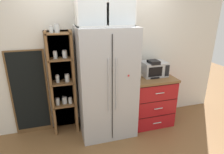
{
  "coord_description": "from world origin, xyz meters",
  "views": [
    {
      "loc": [
        -0.76,
        -2.91,
        2.11
      ],
      "look_at": [
        0.1,
        -0.0,
        1.01
      ],
      "focal_mm": 30.95,
      "sensor_mm": 36.0,
      "label": 1
    }
  ],
  "objects_px": {
    "bottle_clear": "(152,70)",
    "chalkboard_menu": "(30,93)",
    "microwave": "(154,69)",
    "bottle_amber": "(153,72)",
    "mug_cream": "(139,76)",
    "refrigerator": "(106,83)",
    "coffee_maker": "(152,68)"
  },
  "relations": [
    {
      "from": "bottle_amber",
      "to": "coffee_maker",
      "type": "bearing_deg",
      "value": 90.0
    },
    {
      "from": "coffee_maker",
      "to": "microwave",
      "type": "bearing_deg",
      "value": 35.67
    },
    {
      "from": "coffee_maker",
      "to": "mug_cream",
      "type": "relative_size",
      "value": 2.89
    },
    {
      "from": "mug_cream",
      "to": "microwave",
      "type": "bearing_deg",
      "value": 7.58
    },
    {
      "from": "bottle_clear",
      "to": "chalkboard_menu",
      "type": "relative_size",
      "value": 0.18
    },
    {
      "from": "refrigerator",
      "to": "coffee_maker",
      "type": "relative_size",
      "value": 5.94
    },
    {
      "from": "mug_cream",
      "to": "bottle_amber",
      "type": "height_order",
      "value": "bottle_amber"
    },
    {
      "from": "microwave",
      "to": "refrigerator",
      "type": "bearing_deg",
      "value": -174.22
    },
    {
      "from": "mug_cream",
      "to": "bottle_clear",
      "type": "height_order",
      "value": "bottle_clear"
    },
    {
      "from": "refrigerator",
      "to": "bottle_amber",
      "type": "relative_size",
      "value": 7.44
    },
    {
      "from": "coffee_maker",
      "to": "chalkboard_menu",
      "type": "bearing_deg",
      "value": 172.53
    },
    {
      "from": "bottle_clear",
      "to": "chalkboard_menu",
      "type": "xyz_separation_m",
      "value": [
        -2.12,
        0.28,
        -0.3
      ]
    },
    {
      "from": "microwave",
      "to": "bottle_amber",
      "type": "bearing_deg",
      "value": -129.31
    },
    {
      "from": "refrigerator",
      "to": "bottle_clear",
      "type": "bearing_deg",
      "value": 3.17
    },
    {
      "from": "microwave",
      "to": "chalkboard_menu",
      "type": "height_order",
      "value": "chalkboard_menu"
    },
    {
      "from": "microwave",
      "to": "mug_cream",
      "type": "relative_size",
      "value": 4.1
    },
    {
      "from": "mug_cream",
      "to": "chalkboard_menu",
      "type": "height_order",
      "value": "chalkboard_menu"
    },
    {
      "from": "refrigerator",
      "to": "microwave",
      "type": "height_order",
      "value": "refrigerator"
    },
    {
      "from": "refrigerator",
      "to": "chalkboard_menu",
      "type": "xyz_separation_m",
      "value": [
        -1.25,
        0.33,
        -0.17
      ]
    },
    {
      "from": "refrigerator",
      "to": "bottle_clear",
      "type": "height_order",
      "value": "refrigerator"
    },
    {
      "from": "bottle_clear",
      "to": "chalkboard_menu",
      "type": "distance_m",
      "value": 2.16
    },
    {
      "from": "bottle_amber",
      "to": "chalkboard_menu",
      "type": "xyz_separation_m",
      "value": [
        -2.12,
        0.31,
        -0.28
      ]
    },
    {
      "from": "mug_cream",
      "to": "bottle_amber",
      "type": "relative_size",
      "value": 0.43
    },
    {
      "from": "mug_cream",
      "to": "chalkboard_menu",
      "type": "bearing_deg",
      "value": 171.57
    },
    {
      "from": "refrigerator",
      "to": "coffee_maker",
      "type": "height_order",
      "value": "refrigerator"
    },
    {
      "from": "bottle_clear",
      "to": "coffee_maker",
      "type": "bearing_deg",
      "value": 90.0
    },
    {
      "from": "microwave",
      "to": "bottle_amber",
      "type": "relative_size",
      "value": 1.78
    },
    {
      "from": "refrigerator",
      "to": "bottle_amber",
      "type": "bearing_deg",
      "value": 1.48
    },
    {
      "from": "refrigerator",
      "to": "mug_cream",
      "type": "bearing_deg",
      "value": 4.88
    },
    {
      "from": "bottle_clear",
      "to": "chalkboard_menu",
      "type": "height_order",
      "value": "chalkboard_menu"
    },
    {
      "from": "mug_cream",
      "to": "bottle_amber",
      "type": "xyz_separation_m",
      "value": [
        0.25,
        -0.03,
        0.06
      ]
    },
    {
      "from": "coffee_maker",
      "to": "bottle_clear",
      "type": "relative_size",
      "value": 1.14
    }
  ]
}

